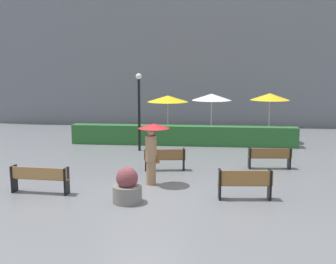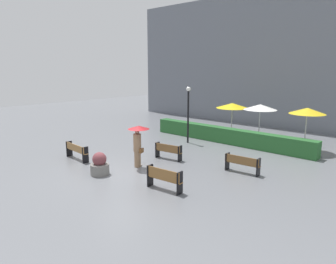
{
  "view_description": "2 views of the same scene",
  "coord_description": "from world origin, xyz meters",
  "px_view_note": "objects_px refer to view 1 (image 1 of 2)",
  "views": [
    {
      "loc": [
        2.03,
        -12.45,
        3.95
      ],
      "look_at": [
        0.32,
        3.75,
        1.39
      ],
      "focal_mm": 44.83,
      "sensor_mm": 36.0,
      "label": 1
    },
    {
      "loc": [
        11.12,
        -8.77,
        4.82
      ],
      "look_at": [
        0.06,
        3.31,
        1.43
      ],
      "focal_mm": 33.4,
      "sensor_mm": 36.0,
      "label": 2
    }
  ],
  "objects_px": {
    "patio_umbrella_white": "(212,97)",
    "bench_near_left": "(39,177)",
    "bench_far_right": "(270,156)",
    "bench_near_right": "(245,182)",
    "planter_pot": "(127,187)",
    "patio_umbrella_yellow": "(168,99)",
    "lamp_post": "(139,103)",
    "pedestrian_with_umbrella": "(152,144)",
    "patio_umbrella_yellow_far": "(270,97)",
    "bench_mid_center": "(165,158)"
  },
  "relations": [
    {
      "from": "bench_near_right",
      "to": "patio_umbrella_white",
      "type": "distance_m",
      "value": 10.39
    },
    {
      "from": "bench_near_right",
      "to": "pedestrian_with_umbrella",
      "type": "height_order",
      "value": "pedestrian_with_umbrella"
    },
    {
      "from": "patio_umbrella_yellow_far",
      "to": "bench_near_left",
      "type": "bearing_deg",
      "value": -129.78
    },
    {
      "from": "pedestrian_with_umbrella",
      "to": "lamp_post",
      "type": "height_order",
      "value": "lamp_post"
    },
    {
      "from": "bench_far_right",
      "to": "planter_pot",
      "type": "xyz_separation_m",
      "value": [
        -4.68,
        -4.6,
        -0.03
      ]
    },
    {
      "from": "pedestrian_with_umbrella",
      "to": "planter_pot",
      "type": "relative_size",
      "value": 1.96
    },
    {
      "from": "patio_umbrella_white",
      "to": "bench_near_left",
      "type": "bearing_deg",
      "value": -117.39
    },
    {
      "from": "bench_mid_center",
      "to": "planter_pot",
      "type": "xyz_separation_m",
      "value": [
        -0.66,
        -3.91,
        -0.04
      ]
    },
    {
      "from": "pedestrian_with_umbrella",
      "to": "patio_umbrella_white",
      "type": "bearing_deg",
      "value": 77.71
    },
    {
      "from": "lamp_post",
      "to": "patio_umbrella_white",
      "type": "height_order",
      "value": "lamp_post"
    },
    {
      "from": "bench_far_right",
      "to": "bench_near_right",
      "type": "distance_m",
      "value": 4.17
    },
    {
      "from": "planter_pot",
      "to": "lamp_post",
      "type": "distance_m",
      "value": 7.86
    },
    {
      "from": "patio_umbrella_white",
      "to": "pedestrian_with_umbrella",
      "type": "bearing_deg",
      "value": -102.29
    },
    {
      "from": "bench_near_right",
      "to": "planter_pot",
      "type": "bearing_deg",
      "value": -169.73
    },
    {
      "from": "bench_near_left",
      "to": "bench_mid_center",
      "type": "height_order",
      "value": "bench_near_left"
    },
    {
      "from": "bench_far_right",
      "to": "bench_near_left",
      "type": "height_order",
      "value": "bench_near_left"
    },
    {
      "from": "bench_far_right",
      "to": "planter_pot",
      "type": "distance_m",
      "value": 6.57
    },
    {
      "from": "pedestrian_with_umbrella",
      "to": "patio_umbrella_yellow",
      "type": "distance_m",
      "value": 9.5
    },
    {
      "from": "bench_far_right",
      "to": "bench_near_left",
      "type": "distance_m",
      "value": 8.59
    },
    {
      "from": "bench_mid_center",
      "to": "lamp_post",
      "type": "xyz_separation_m",
      "value": [
        -1.62,
        3.68,
        1.75
      ]
    },
    {
      "from": "pedestrian_with_umbrella",
      "to": "planter_pot",
      "type": "bearing_deg",
      "value": -103.42
    },
    {
      "from": "bench_near_left",
      "to": "planter_pot",
      "type": "height_order",
      "value": "planter_pot"
    },
    {
      "from": "bench_mid_center",
      "to": "lamp_post",
      "type": "relative_size",
      "value": 0.44
    },
    {
      "from": "planter_pot",
      "to": "patio_umbrella_yellow",
      "type": "xyz_separation_m",
      "value": [
        -0.02,
        11.41,
        1.71
      ]
    },
    {
      "from": "patio_umbrella_yellow_far",
      "to": "bench_mid_center",
      "type": "bearing_deg",
      "value": -125.49
    },
    {
      "from": "planter_pot",
      "to": "patio_umbrella_white",
      "type": "bearing_deg",
      "value": 77.5
    },
    {
      "from": "lamp_post",
      "to": "patio_umbrella_yellow",
      "type": "bearing_deg",
      "value": 76.15
    },
    {
      "from": "bench_far_right",
      "to": "planter_pot",
      "type": "height_order",
      "value": "planter_pot"
    },
    {
      "from": "bench_far_right",
      "to": "lamp_post",
      "type": "height_order",
      "value": "lamp_post"
    },
    {
      "from": "pedestrian_with_umbrella",
      "to": "lamp_post",
      "type": "xyz_separation_m",
      "value": [
        -1.43,
        5.63,
        0.86
      ]
    },
    {
      "from": "pedestrian_with_umbrella",
      "to": "bench_mid_center",
      "type": "bearing_deg",
      "value": 84.27
    },
    {
      "from": "patio_umbrella_white",
      "to": "lamp_post",
      "type": "bearing_deg",
      "value": -136.2
    },
    {
      "from": "bench_mid_center",
      "to": "patio_umbrella_white",
      "type": "relative_size",
      "value": 0.64
    },
    {
      "from": "bench_mid_center",
      "to": "patio_umbrella_yellow_far",
      "type": "height_order",
      "value": "patio_umbrella_yellow_far"
    },
    {
      "from": "bench_far_right",
      "to": "pedestrian_with_umbrella",
      "type": "distance_m",
      "value": 5.06
    },
    {
      "from": "pedestrian_with_umbrella",
      "to": "patio_umbrella_yellow",
      "type": "xyz_separation_m",
      "value": [
        -0.48,
        9.45,
        0.79
      ]
    },
    {
      "from": "bench_near_left",
      "to": "pedestrian_with_umbrella",
      "type": "relative_size",
      "value": 0.91
    },
    {
      "from": "patio_umbrella_white",
      "to": "patio_umbrella_yellow_far",
      "type": "xyz_separation_m",
      "value": [
        3.02,
        -0.24,
        0.06
      ]
    },
    {
      "from": "patio_umbrella_yellow",
      "to": "bench_near_right",
      "type": "bearing_deg",
      "value": -72.23
    },
    {
      "from": "patio_umbrella_yellow_far",
      "to": "planter_pot",
      "type": "bearing_deg",
      "value": -117.12
    },
    {
      "from": "bench_near_left",
      "to": "bench_far_right",
      "type": "bearing_deg",
      "value": 27.95
    },
    {
      "from": "bench_far_right",
      "to": "patio_umbrella_white",
      "type": "bearing_deg",
      "value": 110.25
    },
    {
      "from": "planter_pot",
      "to": "patio_umbrella_white",
      "type": "relative_size",
      "value": 0.42
    },
    {
      "from": "bench_near_left",
      "to": "lamp_post",
      "type": "bearing_deg",
      "value": 74.49
    },
    {
      "from": "planter_pot",
      "to": "patio_umbrella_white",
      "type": "distance_m",
      "value": 11.23
    },
    {
      "from": "patio_umbrella_white",
      "to": "bench_mid_center",
      "type": "bearing_deg",
      "value": -104.1
    },
    {
      "from": "patio_umbrella_yellow",
      "to": "bench_mid_center",
      "type": "bearing_deg",
      "value": -84.82
    },
    {
      "from": "planter_pot",
      "to": "patio_umbrella_white",
      "type": "xyz_separation_m",
      "value": [
        2.4,
        10.81,
        1.87
      ]
    },
    {
      "from": "pedestrian_with_umbrella",
      "to": "patio_umbrella_white",
      "type": "relative_size",
      "value": 0.83
    },
    {
      "from": "bench_far_right",
      "to": "patio_umbrella_white",
      "type": "relative_size",
      "value": 0.67
    }
  ]
}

